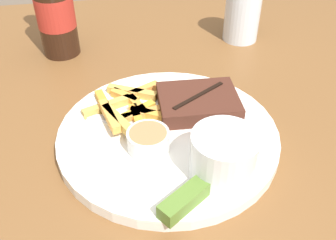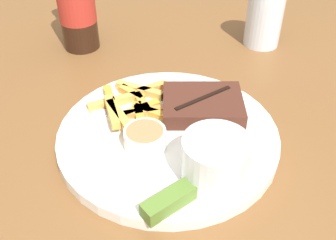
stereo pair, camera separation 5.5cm
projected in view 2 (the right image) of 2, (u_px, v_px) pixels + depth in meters
dining_table at (168, 176)px, 0.62m from camera, size 1.26×1.10×0.74m
dinner_plate at (168, 136)px, 0.56m from camera, size 0.31×0.31×0.02m
steak_portion at (203, 105)px, 0.59m from camera, size 0.12×0.10×0.03m
fries_pile at (132, 105)px, 0.59m from camera, size 0.13×0.14×0.02m
coleslaw_cup at (216, 158)px, 0.47m from camera, size 0.08×0.08×0.06m
dipping_sauce_cup at (145, 138)px, 0.52m from camera, size 0.06×0.06×0.03m
pickle_spear at (170, 199)px, 0.45m from camera, size 0.08×0.06×0.02m
fork_utensil at (116, 116)px, 0.58m from camera, size 0.13×0.07×0.00m
beer_bottle at (76, 4)px, 0.74m from camera, size 0.07×0.07×0.25m
drinking_glass at (264, 18)px, 0.77m from camera, size 0.07×0.07×0.11m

